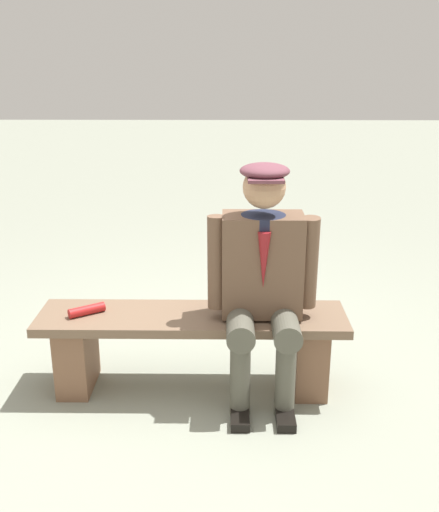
# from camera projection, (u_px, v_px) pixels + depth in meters

# --- Properties ---
(ground_plane) EXTENTS (30.00, 30.00, 0.00)m
(ground_plane) POSITION_uv_depth(u_px,v_px,m) (193.00, 386.00, 3.49)
(ground_plane) COLOR gray
(bench) EXTENTS (1.75, 0.42, 0.47)m
(bench) POSITION_uv_depth(u_px,v_px,m) (192.00, 340.00, 3.39)
(bench) COLOR brown
(bench) RESTS_ON ground
(seated_man) EXTENTS (0.61, 0.58, 1.33)m
(seated_man) POSITION_uv_depth(u_px,v_px,m) (263.00, 274.00, 3.19)
(seated_man) COLOR brown
(seated_man) RESTS_ON ground
(rolled_magazine) EXTENTS (0.20, 0.16, 0.05)m
(rolled_magazine) POSITION_uv_depth(u_px,v_px,m) (87.00, 310.00, 3.33)
(rolled_magazine) COLOR #B21E1E
(rolled_magazine) RESTS_ON bench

